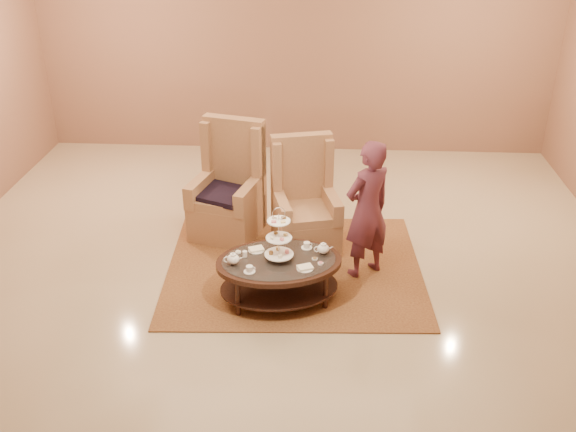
# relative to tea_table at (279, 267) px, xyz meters

# --- Properties ---
(ground) EXTENTS (8.00, 8.00, 0.00)m
(ground) POSITION_rel_tea_table_xyz_m (-0.05, 0.34, -0.39)
(ground) COLOR #C0B08F
(ground) RESTS_ON ground
(ceiling) EXTENTS (8.00, 8.00, 0.02)m
(ceiling) POSITION_rel_tea_table_xyz_m (-0.05, 0.34, -0.39)
(ceiling) COLOR silver
(ceiling) RESTS_ON ground
(wall_back) EXTENTS (8.00, 0.04, 3.50)m
(wall_back) POSITION_rel_tea_table_xyz_m (-0.05, 4.34, 1.36)
(wall_back) COLOR #92664F
(wall_back) RESTS_ON ground
(rug) EXTENTS (2.97, 2.52, 0.02)m
(rug) POSITION_rel_tea_table_xyz_m (0.13, 0.61, -0.39)
(rug) COLOR olive
(rug) RESTS_ON ground
(tea_table) EXTENTS (1.45, 1.13, 1.08)m
(tea_table) POSITION_rel_tea_table_xyz_m (0.00, 0.00, 0.00)
(tea_table) COLOR black
(tea_table) RESTS_ON ground
(armchair_left) EXTENTS (0.94, 0.96, 1.42)m
(armchair_left) POSITION_rel_tea_table_xyz_m (-0.72, 1.46, 0.08)
(armchair_left) COLOR #A9774F
(armchair_left) RESTS_ON ground
(armchair_right) EXTENTS (0.88, 0.89, 1.33)m
(armchair_right) POSITION_rel_tea_table_xyz_m (0.22, 1.20, 0.05)
(armchair_right) COLOR #A9774F
(armchair_right) RESTS_ON ground
(person) EXTENTS (0.69, 0.65, 1.58)m
(person) POSITION_rel_tea_table_xyz_m (0.91, 0.56, 0.40)
(person) COLOR #562532
(person) RESTS_ON ground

